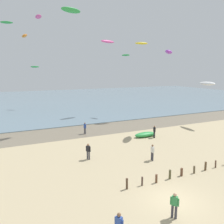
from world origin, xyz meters
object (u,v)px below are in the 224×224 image
kite_aloft_0 (108,41)px  kite_aloft_1 (6,22)px  person_mid_beach (152,152)px  kite_aloft_10 (38,17)px  kite_aloft_6 (126,55)px  kite_aloft_5 (141,43)px  kite_aloft_2 (207,83)px  kite_aloft_4 (169,52)px  person_by_waterline (174,205)px  person_far_down_beach (85,128)px  kite_aloft_8 (71,10)px  kite_aloft_3 (24,36)px  person_left_flank (88,151)px  person_right_flank (154,131)px  grounded_kite (145,134)px  kite_aloft_9 (35,67)px

kite_aloft_0 → kite_aloft_1: size_ratio=1.43×
person_mid_beach → kite_aloft_10: size_ratio=0.50×
kite_aloft_6 → kite_aloft_5: bearing=-10.8°
kite_aloft_1 → kite_aloft_10: 6.50m
person_mid_beach → kite_aloft_5: (10.00, 18.51, 13.02)m
kite_aloft_2 → kite_aloft_4: (-8.51, -0.58, 4.69)m
kite_aloft_5 → person_by_waterline: bearing=-111.1°
kite_aloft_10 → kite_aloft_2: bearing=-142.5°
person_far_down_beach → kite_aloft_5: (13.07, 6.02, 13.02)m
kite_aloft_8 → person_mid_beach: bearing=81.2°
kite_aloft_5 → kite_aloft_3: bearing=151.2°
person_left_flank → person_by_waterline: bearing=-81.7°
person_right_flank → kite_aloft_1: (-16.76, 28.31, 17.72)m
person_left_flank → kite_aloft_5: kite_aloft_5 is taller
person_far_down_beach → grounded_kite: size_ratio=0.52×
person_left_flank → kite_aloft_6: bearing=52.8°
kite_aloft_2 → kite_aloft_4: 9.73m
person_right_flank → kite_aloft_8: 21.03m
grounded_kite → kite_aloft_0: 22.88m
kite_aloft_5 → kite_aloft_9: (-16.31, 20.76, -4.04)m
person_mid_beach → kite_aloft_1: kite_aloft_1 is taller
person_by_waterline → kite_aloft_3: size_ratio=0.54×
kite_aloft_6 → person_mid_beach: bearing=-44.6°
person_left_flank → kite_aloft_8: kite_aloft_8 is taller
kite_aloft_9 → kite_aloft_10: bearing=138.5°
grounded_kite → kite_aloft_9: 34.73m
kite_aloft_2 → kite_aloft_8: size_ratio=1.00×
person_right_flank → kite_aloft_2: size_ratio=0.51×
kite_aloft_1 → kite_aloft_2: 40.29m
person_mid_beach → kite_aloft_4: kite_aloft_4 is taller
kite_aloft_0 → grounded_kite: bearing=-115.5°
kite_aloft_6 → grounded_kite: bearing=-41.0°
kite_aloft_2 → kite_aloft_6: (-7.71, 13.69, 5.05)m
person_left_flank → kite_aloft_4: size_ratio=0.55×
person_left_flank → grounded_kite: person_left_flank is taller
kite_aloft_2 → kite_aloft_3: size_ratio=1.06×
person_mid_beach → kite_aloft_3: bearing=105.5°
kite_aloft_2 → kite_aloft_3: kite_aloft_3 is taller
kite_aloft_3 → kite_aloft_5: kite_aloft_3 is taller
person_far_down_beach → kite_aloft_1: size_ratio=0.70×
kite_aloft_1 → kite_aloft_5: (21.83, -16.42, -4.70)m
person_by_waterline → person_far_down_beach: 20.95m
person_right_flank → grounded_kite: 1.38m
kite_aloft_5 → kite_aloft_8: (-13.64, -2.54, 3.75)m
kite_aloft_0 → kite_aloft_9: 19.50m
grounded_kite → kite_aloft_2: (12.73, 1.55, 6.68)m
person_mid_beach → kite_aloft_8: bearing=102.9°
kite_aloft_1 → kite_aloft_9: size_ratio=1.06×
person_left_flank → person_right_flank: (10.80, 3.59, 0.00)m
kite_aloft_4 → kite_aloft_5: (1.70, 10.00, 2.24)m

